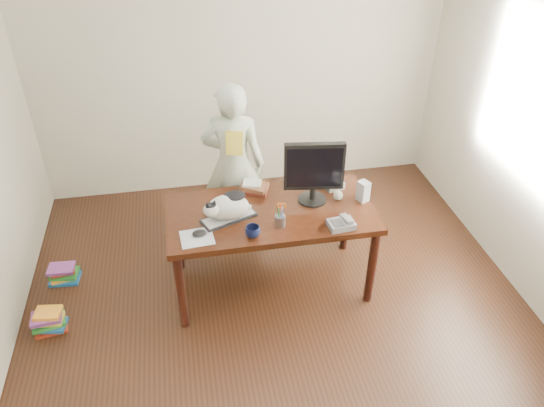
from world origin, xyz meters
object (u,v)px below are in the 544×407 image
Objects in this scene: cat at (227,207)px; baseball at (338,195)px; mouse at (199,233)px; phone at (342,224)px; person at (233,164)px; monitor at (314,170)px; pen_cup at (280,220)px; keyboard at (229,218)px; coffee_mug at (253,232)px; book_stack at (254,188)px; calculator at (331,183)px; book_pile_b at (64,274)px; desk at (269,220)px; book_pile_a at (49,321)px; speaker at (363,191)px.

baseball is (0.89, 0.11, -0.08)m from cat.
phone is (1.04, -0.08, 0.00)m from mouse.
monitor is at bearing 142.22° from person.
keyboard is at bearing 157.37° from pen_cup.
keyboard is 0.28m from coffee_mug.
pen_cup reaches higher than keyboard.
phone is 2.62× the size of baseball.
book_stack is at bearing 80.42° from coffee_mug.
coffee_mug is at bearing 174.09° from phone.
keyboard is 1.64× the size of book_stack.
coffee_mug is at bearing -160.74° from calculator.
pen_cup is 0.80× the size of book_pile_b.
phone is 2.40m from book_pile_b.
monitor is 0.68m from coffee_mug.
book_stack is at bearing 128.55° from phone.
phone reaches higher than keyboard.
person is (-0.11, 0.46, -0.03)m from book_stack.
coffee_mug is at bearing -116.64° from desk.
book_pile_b is (-1.63, 0.06, -0.72)m from book_stack.
coffee_mug reaches higher than calculator.
book_pile_a is at bearing -93.13° from book_pile_b.
monitor is at bearing 12.16° from mouse.
monitor is 2.00× the size of book_pile_b.
person reaches higher than speaker.
book_pile_b is at bearing 86.87° from book_pile_a.
cat is 0.29m from coffee_mug.
baseball is (-0.19, 0.04, -0.05)m from speaker.
book_pile_b is at bearing 171.03° from desk.
cat reaches higher than pen_cup.
book_pile_b is at bearing 162.51° from pen_cup.
mouse is 0.41× the size of book_stack.
calculator is at bearing 22.07° from book_stack.
desk reaches higher than book_pile_a.
book_stack reaches higher than mouse.
keyboard is 1.58m from book_pile_a.
monitor reaches higher than book_pile_b.
baseball is 0.33× the size of calculator.
monitor reaches higher than book_stack.
monitor reaches higher than coffee_mug.
baseball is (0.73, 0.34, -0.00)m from coffee_mug.
calculator is at bearing 18.49° from mouse.
keyboard is 0.40m from pen_cup.
book_pile_a is (-2.49, -0.21, -0.75)m from speaker.
baseball is at bearing 5.99° from monitor.
keyboard is at bearing 5.99° from book_pile_a.
keyboard is 0.29× the size of person.
desk is 14.78× the size of coffee_mug.
monitor reaches higher than calculator.
keyboard is 2.19× the size of phone.
book_stack is at bearing 103.71° from pen_cup.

